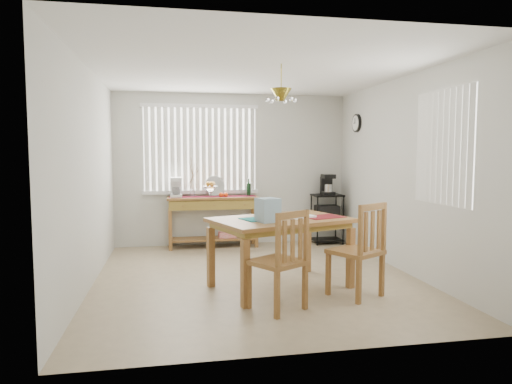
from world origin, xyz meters
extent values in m
cube|color=tan|center=(0.00, 0.00, -0.01)|extent=(4.00, 4.50, 0.01)
cube|color=silver|center=(0.00, 2.30, 1.30)|extent=(4.00, 0.10, 2.60)
cube|color=silver|center=(0.00, -2.30, 1.30)|extent=(4.00, 0.10, 2.60)
cube|color=silver|center=(-2.05, 0.00, 1.30)|extent=(0.10, 4.50, 2.60)
cube|color=silver|center=(2.05, 0.00, 1.30)|extent=(0.10, 4.50, 2.60)
cube|color=white|center=(0.00, 0.00, 2.65)|extent=(4.00, 4.50, 0.10)
cube|color=white|center=(-0.55, 2.25, 1.65)|extent=(1.90, 0.01, 1.40)
cube|color=white|center=(-1.45, 2.23, 1.65)|extent=(0.07, 0.03, 1.40)
cube|color=white|center=(-1.34, 2.23, 1.65)|extent=(0.07, 0.03, 1.40)
cube|color=white|center=(-1.24, 2.23, 1.65)|extent=(0.07, 0.03, 1.40)
cube|color=white|center=(-1.13, 2.23, 1.65)|extent=(0.07, 0.03, 1.40)
cube|color=white|center=(-1.03, 2.23, 1.65)|extent=(0.07, 0.03, 1.40)
cube|color=white|center=(-0.92, 2.23, 1.65)|extent=(0.07, 0.03, 1.40)
cube|color=white|center=(-0.81, 2.23, 1.65)|extent=(0.07, 0.03, 1.40)
cube|color=white|center=(-0.71, 2.23, 1.65)|extent=(0.07, 0.03, 1.40)
cube|color=white|center=(-0.60, 2.23, 1.65)|extent=(0.07, 0.03, 1.40)
cube|color=white|center=(-0.50, 2.23, 1.65)|extent=(0.07, 0.03, 1.40)
cube|color=white|center=(-0.39, 2.23, 1.65)|extent=(0.07, 0.03, 1.40)
cube|color=white|center=(-0.29, 2.23, 1.65)|extent=(0.07, 0.03, 1.40)
cube|color=white|center=(-0.18, 2.23, 1.65)|extent=(0.07, 0.03, 1.40)
cube|color=white|center=(-0.08, 2.23, 1.65)|extent=(0.07, 0.03, 1.40)
cube|color=white|center=(0.03, 2.23, 1.65)|extent=(0.07, 0.03, 1.40)
cube|color=white|center=(0.14, 2.23, 1.65)|extent=(0.07, 0.03, 1.40)
cube|color=white|center=(0.24, 2.23, 1.65)|extent=(0.07, 0.03, 1.40)
cube|color=white|center=(0.35, 2.23, 1.65)|extent=(0.07, 0.03, 1.40)
cube|color=white|center=(-0.55, 2.22, 0.92)|extent=(1.98, 0.06, 0.06)
cube|color=white|center=(-0.55, 2.22, 2.38)|extent=(1.98, 0.06, 0.06)
cube|color=white|center=(2.00, -0.90, 1.65)|extent=(0.01, 1.10, 1.30)
cube|color=white|center=(1.99, -1.40, 1.65)|extent=(0.03, 0.07, 1.30)
cube|color=white|center=(1.99, -1.29, 1.65)|extent=(0.03, 0.07, 1.30)
cube|color=white|center=(1.99, -1.18, 1.65)|extent=(0.03, 0.07, 1.30)
cube|color=white|center=(1.99, -1.07, 1.65)|extent=(0.03, 0.07, 1.30)
cube|color=white|center=(1.99, -0.96, 1.65)|extent=(0.03, 0.07, 1.30)
cube|color=white|center=(1.99, -0.85, 1.65)|extent=(0.03, 0.07, 1.30)
cube|color=white|center=(1.99, -0.74, 1.65)|extent=(0.03, 0.07, 1.30)
cube|color=white|center=(1.99, -0.63, 1.65)|extent=(0.03, 0.07, 1.30)
cube|color=white|center=(1.99, -0.52, 1.65)|extent=(0.03, 0.07, 1.30)
cube|color=white|center=(1.99, -0.41, 1.65)|extent=(0.03, 0.07, 1.30)
cylinder|color=black|center=(1.98, 1.55, 2.08)|extent=(0.04, 0.30, 0.30)
cylinder|color=white|center=(1.95, 1.55, 2.08)|extent=(0.01, 0.25, 0.25)
cylinder|color=olive|center=(0.21, -0.46, 2.43)|extent=(0.01, 0.01, 0.34)
cone|color=olive|center=(0.21, -0.46, 2.25)|extent=(0.24, 0.24, 0.14)
sphere|color=white|center=(0.37, -0.46, 2.19)|extent=(0.05, 0.05, 0.05)
sphere|color=white|center=(0.29, -0.32, 2.19)|extent=(0.05, 0.05, 0.05)
sphere|color=white|center=(0.13, -0.32, 2.19)|extent=(0.05, 0.05, 0.05)
sphere|color=white|center=(0.05, -0.46, 2.19)|extent=(0.05, 0.05, 0.05)
sphere|color=white|center=(0.13, -0.60, 2.19)|extent=(0.05, 0.05, 0.05)
sphere|color=white|center=(0.29, -0.60, 2.19)|extent=(0.05, 0.05, 0.05)
cube|color=olive|center=(-0.37, 2.02, 0.84)|extent=(1.52, 0.43, 0.04)
cube|color=#A28435|center=(-0.37, 2.02, 0.73)|extent=(1.46, 0.39, 0.15)
cube|color=olive|center=(-1.08, 1.85, 0.33)|extent=(0.06, 0.06, 0.66)
cube|color=olive|center=(0.35, 1.85, 0.33)|extent=(0.06, 0.06, 0.66)
cube|color=olive|center=(-1.08, 2.18, 0.33)|extent=(0.06, 0.06, 0.66)
cube|color=olive|center=(0.35, 2.18, 0.33)|extent=(0.06, 0.06, 0.66)
cube|color=olive|center=(-0.37, 2.02, 0.14)|extent=(1.41, 0.37, 0.03)
cube|color=red|center=(-0.13, 2.02, 0.20)|extent=(0.29, 0.21, 0.10)
cube|color=maroon|center=(-0.37, 2.02, 0.86)|extent=(1.44, 0.24, 0.01)
cube|color=white|center=(-0.97, 2.02, 0.88)|extent=(0.19, 0.23, 0.05)
cube|color=white|center=(-0.97, 2.09, 1.00)|extent=(0.19, 0.08, 0.29)
cube|color=white|center=(-0.97, 2.00, 1.15)|extent=(0.19, 0.21, 0.07)
cylinder|color=white|center=(-0.97, 1.99, 0.96)|extent=(0.12, 0.12, 0.12)
cylinder|color=white|center=(-0.41, 2.00, 0.90)|extent=(0.05, 0.05, 0.10)
cone|color=white|center=(-0.41, 2.00, 0.99)|extent=(0.25, 0.25, 0.09)
sphere|color=#BD4819|center=(-0.37, 2.00, 1.07)|extent=(0.08, 0.08, 0.08)
sphere|color=#BD4819|center=(-0.40, 2.04, 1.07)|extent=(0.08, 0.08, 0.08)
sphere|color=#BD4819|center=(-0.45, 2.03, 1.07)|extent=(0.08, 0.08, 0.08)
sphere|color=#BD4819|center=(-0.45, 1.97, 1.07)|extent=(0.08, 0.08, 0.08)
sphere|color=#BD4819|center=(-0.40, 1.95, 1.07)|extent=(0.08, 0.08, 0.08)
sphere|color=#EC3E0C|center=(-0.23, 1.94, 0.89)|extent=(0.08, 0.08, 0.08)
sphere|color=#EC3E0C|center=(-0.16, 1.94, 0.89)|extent=(0.08, 0.08, 0.08)
cylinder|color=silver|center=(-0.32, 2.19, 1.03)|extent=(0.34, 0.09, 0.34)
cylinder|color=white|center=(-0.70, 2.06, 0.92)|extent=(0.08, 0.08, 0.13)
cylinder|color=#4C3823|center=(-0.70, 2.06, 1.20)|extent=(0.08, 0.04, 0.42)
cylinder|color=#4C3823|center=(-0.70, 2.06, 1.23)|extent=(0.13, 0.06, 0.46)
cylinder|color=#4C3823|center=(-0.70, 2.06, 1.18)|extent=(0.17, 0.07, 0.34)
cylinder|color=#4C3823|center=(-0.70, 2.06, 1.25)|extent=(0.05, 0.03, 0.52)
cylinder|color=#4C3823|center=(-0.70, 2.06, 1.17)|extent=(0.21, 0.09, 0.29)
cylinder|color=black|center=(0.25, 2.06, 0.96)|extent=(0.07, 0.07, 0.22)
cylinder|color=black|center=(0.25, 2.06, 1.11)|extent=(0.03, 0.03, 0.08)
cylinder|color=black|center=(1.41, 1.82, 0.43)|extent=(0.02, 0.02, 0.86)
cylinder|color=black|center=(1.88, 1.82, 0.43)|extent=(0.02, 0.02, 0.86)
cylinder|color=black|center=(1.41, 2.18, 0.43)|extent=(0.02, 0.02, 0.86)
cylinder|color=black|center=(1.88, 2.18, 0.43)|extent=(0.02, 0.02, 0.86)
cube|color=black|center=(1.64, 2.00, 0.85)|extent=(0.51, 0.41, 0.03)
cube|color=black|center=(1.64, 2.00, 0.43)|extent=(0.51, 0.41, 0.03)
cube|color=black|center=(1.64, 2.00, 0.06)|extent=(0.51, 0.41, 0.03)
cube|color=black|center=(1.64, 2.00, 0.56)|extent=(0.39, 0.30, 0.22)
cube|color=black|center=(1.64, 1.98, 0.89)|extent=(0.20, 0.24, 0.05)
cube|color=black|center=(1.64, 2.06, 1.02)|extent=(0.20, 0.08, 0.30)
cube|color=black|center=(1.64, 1.98, 1.18)|extent=(0.20, 0.22, 0.07)
cylinder|color=silver|center=(1.64, 1.97, 0.98)|extent=(0.13, 0.13, 0.13)
cube|color=olive|center=(0.21, -0.46, 0.80)|extent=(1.78, 1.44, 0.04)
cube|color=#A28435|center=(0.21, -0.46, 0.75)|extent=(1.64, 1.30, 0.07)
cube|color=olive|center=(-0.32, -1.10, 0.36)|extent=(0.10, 0.10, 0.71)
cube|color=olive|center=(1.01, -0.63, 0.36)|extent=(0.10, 0.10, 0.71)
cube|color=olive|center=(-0.60, -0.29, 0.36)|extent=(0.10, 0.10, 0.71)
cube|color=olive|center=(0.73, 0.18, 0.36)|extent=(0.10, 0.10, 0.71)
cube|color=#157774|center=(-0.02, -0.48, 0.83)|extent=(0.54, 0.46, 0.01)
cube|color=maroon|center=(0.73, -0.45, 0.83)|extent=(0.54, 0.46, 0.01)
cube|color=white|center=(0.43, -0.44, 0.84)|extent=(0.40, 0.36, 0.03)
cube|color=black|center=(0.38, -0.31, 0.84)|extent=(0.32, 0.14, 0.03)
cube|color=#84A8C0|center=(0.00, -0.71, 0.96)|extent=(0.28, 0.28, 0.26)
cube|color=olive|center=(-0.01, -1.19, 0.48)|extent=(0.65, 0.65, 0.04)
cube|color=olive|center=(0.06, -0.91, 0.23)|extent=(0.06, 0.06, 0.46)
cube|color=olive|center=(-0.29, -1.13, 0.23)|extent=(0.06, 0.06, 0.46)
cube|color=olive|center=(0.27, -1.25, 0.23)|extent=(0.06, 0.06, 0.46)
cube|color=olive|center=(-0.07, -1.47, 0.23)|extent=(0.06, 0.06, 0.46)
cube|color=olive|center=(0.28, -1.26, 0.76)|extent=(0.05, 0.05, 0.52)
cube|color=olive|center=(-0.06, -1.48, 0.76)|extent=(0.05, 0.05, 0.52)
cube|color=olive|center=(0.11, -1.37, 0.99)|extent=(0.38, 0.26, 0.07)
cube|color=olive|center=(0.20, -1.31, 0.74)|extent=(0.05, 0.04, 0.41)
cube|color=olive|center=(0.11, -1.37, 0.74)|extent=(0.05, 0.04, 0.41)
cube|color=olive|center=(0.01, -1.43, 0.74)|extent=(0.05, 0.04, 0.41)
cube|color=olive|center=(0.95, -0.92, 0.50)|extent=(0.66, 0.66, 0.05)
cube|color=olive|center=(1.02, -0.64, 0.24)|extent=(0.06, 0.06, 0.47)
cube|color=olive|center=(0.66, -0.84, 0.24)|extent=(0.06, 0.06, 0.47)
cube|color=olive|center=(1.23, -1.00, 0.24)|extent=(0.06, 0.06, 0.47)
cube|color=olive|center=(0.87, -1.20, 0.24)|extent=(0.06, 0.06, 0.47)
cube|color=olive|center=(1.24, -1.01, 0.78)|extent=(0.06, 0.06, 0.53)
cube|color=olive|center=(0.88, -1.21, 0.78)|extent=(0.06, 0.06, 0.53)
cube|color=olive|center=(1.06, -1.11, 1.02)|extent=(0.40, 0.25, 0.07)
cube|color=olive|center=(1.16, -1.05, 0.76)|extent=(0.05, 0.04, 0.42)
cube|color=olive|center=(1.06, -1.11, 0.76)|extent=(0.05, 0.04, 0.42)
cube|color=olive|center=(0.96, -1.17, 0.76)|extent=(0.05, 0.04, 0.42)
camera|label=1|loc=(-1.04, -5.61, 1.58)|focal=32.00mm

